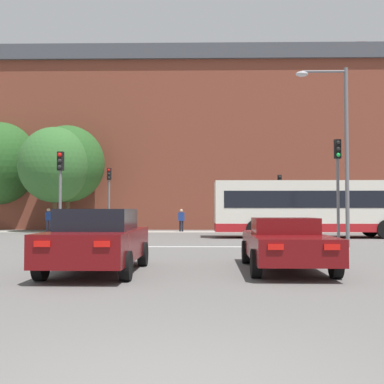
# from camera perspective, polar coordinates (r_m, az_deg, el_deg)

# --- Properties ---
(stop_line_strip) EXTENTS (8.98, 0.30, 0.01)m
(stop_line_strip) POSITION_cam_1_polar(r_m,az_deg,el_deg) (19.74, 0.38, -6.50)
(stop_line_strip) COLOR silver
(stop_line_strip) RESTS_ON ground_plane
(far_pavement) EXTENTS (69.98, 2.50, 0.01)m
(far_pavement) POSITION_cam_1_polar(r_m,az_deg,el_deg) (33.33, 0.63, -4.73)
(far_pavement) COLOR #A09B91
(far_pavement) RESTS_ON ground_plane
(brick_civic_building) EXTENTS (43.61, 15.35, 15.87)m
(brick_civic_building) POSITION_cam_1_polar(r_m,az_deg,el_deg) (44.45, 3.34, 5.23)
(brick_civic_building) COLOR brown
(brick_civic_building) RESTS_ON ground_plane
(car_saloon_left) EXTENTS (2.07, 4.49, 1.52)m
(car_saloon_left) POSITION_cam_1_polar(r_m,az_deg,el_deg) (11.78, -11.10, -5.61)
(car_saloon_left) COLOR #600C0F
(car_saloon_left) RESTS_ON ground_plane
(car_roadster_right) EXTENTS (2.03, 4.78, 1.30)m
(car_roadster_right) POSITION_cam_1_polar(r_m,az_deg,el_deg) (12.31, 10.99, -6.00)
(car_roadster_right) COLOR #600C0F
(car_roadster_right) RESTS_ON ground_plane
(bus_crossing_lead) EXTENTS (10.95, 2.65, 3.06)m
(bus_crossing_lead) POSITION_cam_1_polar(r_m,az_deg,el_deg) (27.06, 14.39, -1.79)
(bus_crossing_lead) COLOR silver
(bus_crossing_lead) RESTS_ON ground_plane
(traffic_light_far_left) EXTENTS (0.26, 0.31, 4.34)m
(traffic_light_far_left) POSITION_cam_1_polar(r_m,az_deg,el_deg) (32.85, -9.80, 0.33)
(traffic_light_far_left) COLOR slate
(traffic_light_far_left) RESTS_ON ground_plane
(traffic_light_near_right) EXTENTS (0.26, 0.31, 4.44)m
(traffic_light_near_right) POSITION_cam_1_polar(r_m,az_deg,el_deg) (20.88, 16.91, 1.98)
(traffic_light_near_right) COLOR slate
(traffic_light_near_right) RESTS_ON ground_plane
(traffic_light_near_left) EXTENTS (0.26, 0.31, 3.97)m
(traffic_light_near_left) POSITION_cam_1_polar(r_m,az_deg,el_deg) (21.01, -15.35, 1.15)
(traffic_light_near_left) COLOR slate
(traffic_light_near_left) RESTS_ON ground_plane
(traffic_light_far_right) EXTENTS (0.26, 0.31, 3.88)m
(traffic_light_far_right) POSITION_cam_1_polar(r_m,az_deg,el_deg) (33.00, 10.36, -0.17)
(traffic_light_far_right) COLOR slate
(traffic_light_far_right) RESTS_ON ground_plane
(street_lamp_junction) EXTENTS (2.13, 0.36, 7.35)m
(street_lamp_junction) POSITION_cam_1_polar(r_m,az_deg,el_deg) (20.67, 16.90, 6.24)
(street_lamp_junction) COLOR slate
(street_lamp_junction) RESTS_ON ground_plane
(pedestrian_waiting) EXTENTS (0.44, 0.31, 1.57)m
(pedestrian_waiting) POSITION_cam_1_polar(r_m,az_deg,el_deg) (33.60, -1.28, -3.17)
(pedestrian_waiting) COLOR black
(pedestrian_waiting) RESTS_ON ground_plane
(pedestrian_walking_east) EXTENTS (0.28, 0.43, 1.60)m
(pedestrian_walking_east) POSITION_cam_1_polar(r_m,az_deg,el_deg) (34.82, 13.38, -3.04)
(pedestrian_walking_east) COLOR black
(pedestrian_walking_east) RESTS_ON ground_plane
(pedestrian_walking_west) EXTENTS (0.46, 0.38, 1.63)m
(pedestrian_walking_west) POSITION_cam_1_polar(r_m,az_deg,el_deg) (34.38, -16.65, -2.98)
(pedestrian_walking_west) COLOR #333851
(pedestrian_walking_west) RESTS_ON ground_plane
(tree_by_building) EXTENTS (5.24, 5.24, 7.58)m
(tree_by_building) POSITION_cam_1_polar(r_m,az_deg,el_deg) (35.70, -14.50, 3.25)
(tree_by_building) COLOR #4C3823
(tree_by_building) RESTS_ON ground_plane
(tree_kerbside) EXTENTS (4.99, 4.99, 7.25)m
(tree_kerbside) POSITION_cam_1_polar(r_m,az_deg,el_deg) (34.68, -15.92, 3.10)
(tree_kerbside) COLOR #4C3823
(tree_kerbside) RESTS_ON ground_plane
(tree_distant) EXTENTS (6.10, 6.10, 8.32)m
(tree_distant) POSITION_cam_1_polar(r_m,az_deg,el_deg) (40.24, -21.74, 3.15)
(tree_distant) COLOR #4C3823
(tree_distant) RESTS_ON ground_plane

